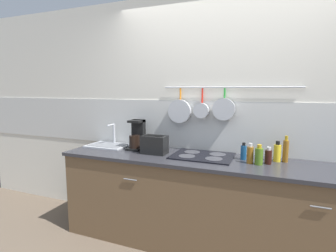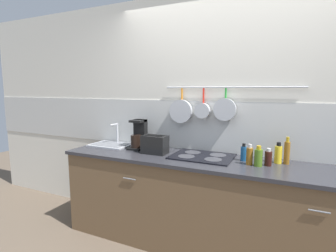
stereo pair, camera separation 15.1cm
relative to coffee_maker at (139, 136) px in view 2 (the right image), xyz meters
name	(u,v)px [view 2 (the right image)]	position (x,y,z in m)	size (l,w,h in m)	color
ground_plane	(217,251)	(0.97, -0.14, -1.06)	(12.00, 12.00, 0.00)	brown
wall_back	(229,119)	(0.97, 0.22, 0.22)	(7.20, 0.15, 2.60)	silver
cabinet_base	(218,209)	(0.97, -0.14, -0.62)	(3.23, 0.62, 0.88)	brown
countertop	(220,163)	(0.97, -0.14, -0.16)	(3.27, 0.64, 0.03)	#2D2D33
sink_basin	(112,144)	(-0.39, 0.00, -0.12)	(0.48, 0.34, 0.25)	#B7BABF
coffee_maker	(139,136)	(0.00, 0.00, 0.00)	(0.16, 0.22, 0.33)	black
toaster	(155,144)	(0.28, -0.13, -0.04)	(0.28, 0.16, 0.20)	black
cooktop	(202,156)	(0.78, -0.06, -0.13)	(0.60, 0.46, 0.01)	black
bottle_hot_sauce	(244,153)	(1.17, -0.03, -0.06)	(0.06, 0.06, 0.17)	navy
bottle_vinegar	(250,156)	(1.24, -0.13, -0.06)	(0.06, 0.06, 0.19)	#8C5919
bottle_sesame_oil	(258,157)	(1.32, -0.15, -0.06)	(0.07, 0.07, 0.18)	#4C721E
bottle_dish_soap	(268,158)	(1.39, -0.10, -0.07)	(0.06, 0.06, 0.16)	#33140F
bottle_cooking_wine	(278,154)	(1.47, 0.02, -0.05)	(0.07, 0.07, 0.19)	yellow
bottle_olive_oil	(287,152)	(1.54, 0.03, -0.03)	(0.05, 0.05, 0.25)	#8C5919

